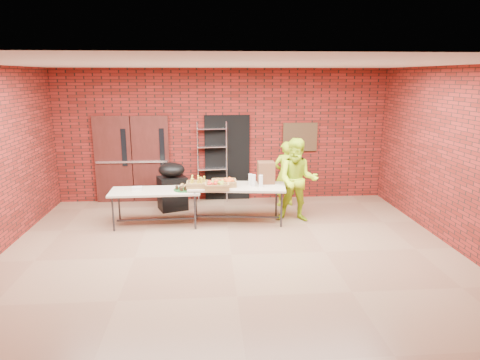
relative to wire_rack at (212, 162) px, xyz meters
name	(u,v)px	position (x,y,z in m)	size (l,w,h in m)	color
room	(231,164)	(0.27, -3.32, 0.62)	(8.08, 7.08, 3.28)	brown
double_doors	(132,159)	(-1.93, 0.12, 0.08)	(1.78, 0.12, 2.10)	#461714
dark_doorway	(227,158)	(0.37, 0.14, 0.07)	(1.10, 0.06, 2.10)	black
bronze_plaque	(300,137)	(2.17, 0.13, 0.57)	(0.85, 0.04, 0.70)	#432F1B
wire_rack	(212,162)	(0.00, 0.00, 0.00)	(0.72, 0.24, 1.95)	silver
table_left	(155,193)	(-1.19, -1.68, -0.29)	(1.83, 0.79, 0.75)	tan
table_right	(237,189)	(0.49, -1.67, -0.24)	(2.05, 1.05, 0.81)	tan
basket_bananas	(198,184)	(-0.33, -1.72, -0.11)	(0.44, 0.34, 0.14)	olive
basket_oranges	(224,183)	(0.22, -1.67, -0.10)	(0.50, 0.39, 0.16)	olive
basket_apples	(217,185)	(0.07, -1.88, -0.10)	(0.49, 0.38, 0.15)	olive
muffin_tray	(184,188)	(-0.59, -1.71, -0.18)	(0.44, 0.44, 0.11)	#165220
napkin_box	(137,188)	(-1.56, -1.63, -0.20)	(0.20, 0.13, 0.07)	silver
coffee_dispenser	(266,172)	(1.11, -1.49, 0.06)	(0.35, 0.31, 0.46)	brown
cup_stack_front	(254,181)	(0.82, -1.76, -0.04)	(0.08, 0.08, 0.25)	silver
cup_stack_mid	(261,181)	(0.96, -1.80, -0.05)	(0.08, 0.08, 0.25)	silver
cup_stack_back	(250,179)	(0.77, -1.61, -0.05)	(0.08, 0.08, 0.23)	silver
covered_grill	(172,186)	(-0.93, -0.61, -0.42)	(0.74, 0.68, 1.10)	black
volunteer_woman	(285,174)	(1.70, -0.50, -0.21)	(0.56, 0.37, 1.54)	#A4CC16
volunteer_man	(297,180)	(1.76, -1.62, -0.09)	(0.86, 0.67, 1.77)	#A4CC16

